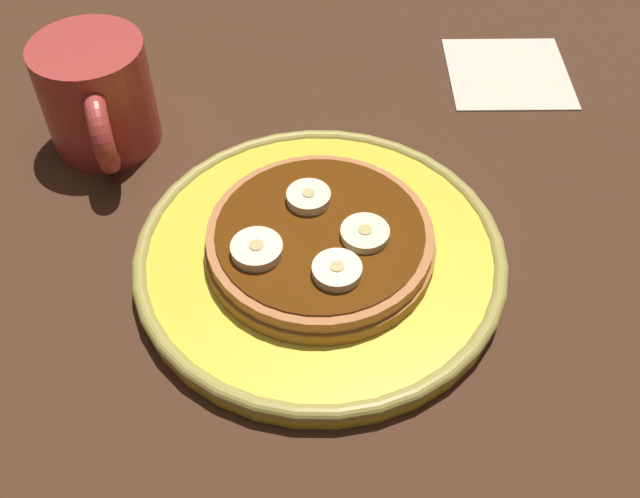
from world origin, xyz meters
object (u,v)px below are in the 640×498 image
at_px(banana_slice_2, 365,234).
at_px(pancake_stack, 323,240).
at_px(plate, 320,256).
at_px(banana_slice_0, 314,197).
at_px(banana_slice_3, 332,272).
at_px(banana_slice_1, 257,250).
at_px(napkin, 508,72).
at_px(coffee_mug, 97,96).

bearing_deg(banana_slice_2, pancake_stack, -118.22).
height_order(plate, banana_slice_2, banana_slice_2).
xyz_separation_m(banana_slice_0, banana_slice_3, (0.07, -0.01, -0.00)).
relative_size(pancake_stack, banana_slice_1, 4.69).
bearing_deg(pancake_stack, banana_slice_2, 61.78).
xyz_separation_m(banana_slice_3, napkin, (-0.22, 0.23, -0.04)).
bearing_deg(napkin, banana_slice_0, -57.35).
distance_m(banana_slice_0, banana_slice_3, 0.07).
height_order(plate, banana_slice_3, banana_slice_3).
height_order(banana_slice_2, coffee_mug, coffee_mug).
relative_size(banana_slice_0, banana_slice_2, 0.94).
distance_m(pancake_stack, coffee_mug, 0.23).
bearing_deg(pancake_stack, banana_slice_1, -80.03).
bearing_deg(banana_slice_1, banana_slice_0, 127.09).
distance_m(banana_slice_2, banana_slice_3, 0.04).
distance_m(plate, banana_slice_1, 0.06).
distance_m(pancake_stack, banana_slice_2, 0.03).
xyz_separation_m(banana_slice_2, banana_slice_3, (0.03, -0.03, 0.00)).
bearing_deg(plate, coffee_mug, -143.60).
bearing_deg(banana_slice_2, banana_slice_0, -151.42).
distance_m(banana_slice_1, coffee_mug, 0.21).
height_order(banana_slice_2, napkin, banana_slice_2).
xyz_separation_m(coffee_mug, napkin, (0.01, 0.36, -0.05)).
height_order(banana_slice_1, banana_slice_2, banana_slice_1).
distance_m(banana_slice_0, napkin, 0.27).
xyz_separation_m(plate, napkin, (-0.17, 0.23, -0.01)).
xyz_separation_m(pancake_stack, banana_slice_0, (-0.03, 0.00, 0.01)).
height_order(pancake_stack, banana_slice_0, banana_slice_0).
bearing_deg(plate, banana_slice_2, 63.56).
distance_m(pancake_stack, banana_slice_1, 0.05).
relative_size(banana_slice_0, banana_slice_3, 0.96).
bearing_deg(coffee_mug, plate, 36.40).
xyz_separation_m(banana_slice_1, banana_slice_3, (0.03, 0.04, -0.00)).
relative_size(plate, banana_slice_0, 8.39).
height_order(pancake_stack, coffee_mug, coffee_mug).
relative_size(banana_slice_1, banana_slice_2, 1.04).
relative_size(plate, napkin, 2.41).
bearing_deg(banana_slice_1, napkin, 123.49).
distance_m(banana_slice_0, banana_slice_1, 0.06).
bearing_deg(banana_slice_0, banana_slice_1, -52.91).
height_order(banana_slice_1, banana_slice_3, same).
distance_m(pancake_stack, banana_slice_0, 0.03).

